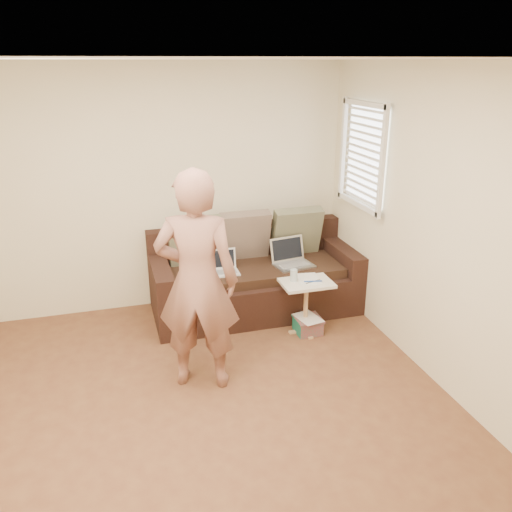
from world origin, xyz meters
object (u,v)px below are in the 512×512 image
Objects in this scene: side_table at (306,307)px; striped_box at (308,325)px; sofa at (255,274)px; drinking_glass at (294,275)px; laptop_silver at (294,266)px; laptop_white at (224,273)px; person at (197,282)px.

striped_box is (0.02, -0.03, -0.19)m from side_table.
sofa is 0.82m from striped_box.
sofa is 18.33× the size of drinking_glass.
side_table is 0.20m from striped_box.
laptop_silver is 0.77m from laptop_white.
laptop_silver is 0.56m from side_table.
laptop_silver is at bearing -17.46° from sofa.
sofa is 8.28× the size of striped_box.
laptop_white is at bearing 142.84° from drinking_glass.
sofa reaches higher than striped_box.
drinking_glass reaches higher than laptop_white.
side_table is at bearing -34.14° from laptop_white.
drinking_glass is at bearing -120.17° from laptop_silver.
sofa reaches higher than side_table.
laptop_silver is at bearing 86.32° from striped_box.
laptop_silver reaches higher than striped_box.
sofa is at bearing 18.04° from laptop_white.
laptop_silver is 1.50× the size of striped_box.
sofa is 3.99× the size of side_table.
laptop_white is 0.57× the size of side_table.
person is at bearing -125.10° from sofa.
drinking_glass is (-0.12, 0.05, 0.34)m from side_table.
laptop_silver is 0.48m from drinking_glass.
striped_box is at bearing -31.12° from drinking_glass.
striped_box is at bearing -53.89° from side_table.
laptop_white is 2.64× the size of drinking_glass.
drinking_glass is (0.23, -0.57, 0.19)m from sofa.
side_table is at bearing -105.40° from laptop_silver.
striped_box is (0.74, -0.54, -0.44)m from laptop_white.
striped_box is at bearing -34.81° from laptop_white.
drinking_glass is (1.06, 0.61, -0.32)m from person.
sofa reaches higher than drinking_glass.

